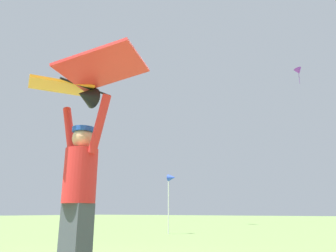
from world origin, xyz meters
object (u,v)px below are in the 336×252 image
at_px(kite_flyer_person, 79,192).
at_px(distant_kite_purple_far_center, 298,71).
at_px(marker_flag, 171,182).
at_px(held_stunt_kite, 82,83).

distance_m(kite_flyer_person, distant_kite_purple_far_center, 38.27).
relative_size(kite_flyer_person, distant_kite_purple_far_center, 0.94).
relative_size(kite_flyer_person, marker_flag, 0.94).
distance_m(kite_flyer_person, marker_flag, 8.10).
bearing_deg(marker_flag, held_stunt_kite, -64.07).
bearing_deg(kite_flyer_person, distant_kite_purple_far_center, 95.34).
relative_size(kite_flyer_person, held_stunt_kite, 1.08).
distance_m(held_stunt_kite, marker_flag, 8.13).
bearing_deg(kite_flyer_person, held_stunt_kite, -95.61).
relative_size(held_stunt_kite, marker_flag, 0.88).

